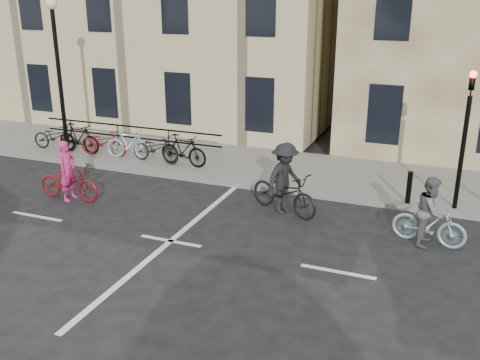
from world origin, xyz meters
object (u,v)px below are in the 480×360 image
at_px(lamp_post, 58,60).
at_px(cyclist_dark, 284,186).
at_px(cyclist_grey, 430,218).
at_px(traffic_light, 466,123).
at_px(cyclist_pink, 69,179).

height_order(lamp_post, cyclist_dark, lamp_post).
distance_m(lamp_post, cyclist_grey, 12.68).
relative_size(lamp_post, cyclist_dark, 2.31).
relative_size(traffic_light, lamp_post, 0.74).
bearing_deg(cyclist_dark, traffic_light, -46.18).
xyz_separation_m(traffic_light, cyclist_grey, (-0.55, -2.22, -1.79)).
relative_size(cyclist_pink, cyclist_grey, 1.11).
xyz_separation_m(lamp_post, cyclist_dark, (8.45, -1.68, -2.73)).
height_order(traffic_light, lamp_post, lamp_post).
bearing_deg(traffic_light, lamp_post, 179.73).
bearing_deg(lamp_post, cyclist_pink, -50.43).
bearing_deg(lamp_post, cyclist_grey, -10.63).
bearing_deg(cyclist_dark, cyclist_pink, 125.72).
relative_size(traffic_light, cyclist_pink, 2.01).
bearing_deg(traffic_light, cyclist_grey, -103.93).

